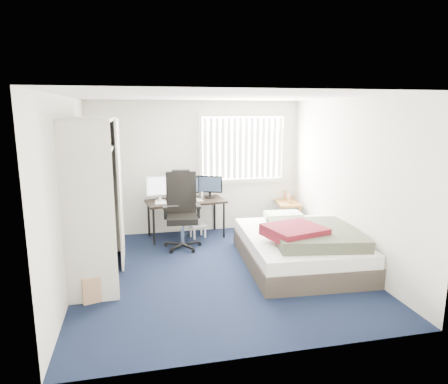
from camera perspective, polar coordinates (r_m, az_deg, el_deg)
The scene contains 10 objects.
ground at distance 5.97m, azimuth -0.69°, elevation -11.25°, with size 4.20×4.20×0.00m, color black.
room_shell at distance 5.56m, azimuth -0.73°, elevation 3.24°, with size 4.20×4.20×4.20m.
window_assembly at distance 7.73m, azimuth 2.72°, elevation 6.26°, with size 1.72×0.09×1.32m.
closet at distance 5.76m, azimuth -17.80°, elevation 1.38°, with size 0.64×1.84×2.22m.
desk at distance 7.36m, azimuth -5.51°, elevation -0.87°, with size 1.48×0.83×1.16m.
office_chair at distance 6.89m, azimuth -6.03°, elevation -3.71°, with size 0.67×0.67×1.32m.
footstool at distance 7.44m, azimuth -3.76°, elevation -5.08°, with size 0.35×0.31×0.24m.
nightstand at distance 7.99m, azimuth 8.90°, elevation -1.73°, with size 0.50×0.86×0.74m.
bed at distance 6.23m, azimuth 10.84°, elevation -7.56°, with size 1.74×2.25×0.71m.
pine_box at distance 5.40m, azimuth -17.45°, elevation -12.48°, with size 0.44×0.33×0.33m, color tan.
Camera 1 is at (-1.13, -5.38, 2.32)m, focal length 32.00 mm.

